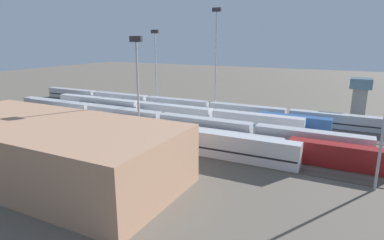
{
  "coord_description": "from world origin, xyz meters",
  "views": [
    {
      "loc": [
        -38.64,
        74.98,
        23.18
      ],
      "look_at": [
        -1.0,
        1.13,
        2.5
      ],
      "focal_mm": 30.27,
      "sensor_mm": 36.0,
      "label": 1
    }
  ],
  "objects_px": {
    "train_on_track_3": "(173,114)",
    "maintenance_shed": "(45,149)",
    "train_on_track_2": "(171,111)",
    "train_on_track_0": "(204,107)",
    "train_on_track_5": "(161,123)",
    "light_mast_0": "(155,58)",
    "light_mast_3": "(137,77)",
    "train_on_track_7": "(138,132)",
    "control_tower": "(360,95)",
    "light_mast_2": "(216,49)",
    "train_on_track_6": "(219,139)",
    "train_on_track_4": "(78,109)"
  },
  "relations": [
    {
      "from": "maintenance_shed",
      "to": "train_on_track_0",
      "type": "bearing_deg",
      "value": -93.56
    },
    {
      "from": "light_mast_0",
      "to": "light_mast_3",
      "type": "bearing_deg",
      "value": 118.41
    },
    {
      "from": "light_mast_3",
      "to": "control_tower",
      "type": "bearing_deg",
      "value": -128.71
    },
    {
      "from": "train_on_track_3",
      "to": "light_mast_3",
      "type": "distance_m",
      "value": 25.91
    },
    {
      "from": "train_on_track_5",
      "to": "light_mast_3",
      "type": "height_order",
      "value": "light_mast_3"
    },
    {
      "from": "train_on_track_5",
      "to": "control_tower",
      "type": "height_order",
      "value": "control_tower"
    },
    {
      "from": "train_on_track_2",
      "to": "train_on_track_0",
      "type": "relative_size",
      "value": 0.65
    },
    {
      "from": "train_on_track_0",
      "to": "train_on_track_2",
      "type": "bearing_deg",
      "value": 57.99
    },
    {
      "from": "train_on_track_2",
      "to": "light_mast_3",
      "type": "height_order",
      "value": "light_mast_3"
    },
    {
      "from": "train_on_track_5",
      "to": "light_mast_2",
      "type": "relative_size",
      "value": 2.93
    },
    {
      "from": "train_on_track_7",
      "to": "control_tower",
      "type": "distance_m",
      "value": 67.71
    },
    {
      "from": "train_on_track_7",
      "to": "train_on_track_3",
      "type": "distance_m",
      "value": 20.14
    },
    {
      "from": "train_on_track_7",
      "to": "light_mast_0",
      "type": "distance_m",
      "value": 44.76
    },
    {
      "from": "light_mast_2",
      "to": "maintenance_shed",
      "type": "xyz_separation_m",
      "value": [
        6.17,
        59.98,
        -15.34
      ]
    },
    {
      "from": "train_on_track_7",
      "to": "light_mast_2",
      "type": "bearing_deg",
      "value": -94.31
    },
    {
      "from": "train_on_track_6",
      "to": "train_on_track_0",
      "type": "bearing_deg",
      "value": -59.65
    },
    {
      "from": "maintenance_shed",
      "to": "control_tower",
      "type": "bearing_deg",
      "value": -123.16
    },
    {
      "from": "train_on_track_7",
      "to": "train_on_track_0",
      "type": "bearing_deg",
      "value": -90.39
    },
    {
      "from": "control_tower",
      "to": "train_on_track_2",
      "type": "bearing_deg",
      "value": 27.23
    },
    {
      "from": "train_on_track_2",
      "to": "train_on_track_5",
      "type": "xyz_separation_m",
      "value": [
        -5.84,
        15.0,
        0.53
      ]
    },
    {
      "from": "maintenance_shed",
      "to": "light_mast_2",
      "type": "bearing_deg",
      "value": -95.87
    },
    {
      "from": "train_on_track_0",
      "to": "train_on_track_4",
      "type": "distance_m",
      "value": 39.93
    },
    {
      "from": "light_mast_2",
      "to": "train_on_track_3",
      "type": "bearing_deg",
      "value": 73.75
    },
    {
      "from": "light_mast_2",
      "to": "maintenance_shed",
      "type": "relative_size",
      "value": 0.67
    },
    {
      "from": "train_on_track_2",
      "to": "light_mast_0",
      "type": "bearing_deg",
      "value": -43.02
    },
    {
      "from": "train_on_track_7",
      "to": "train_on_track_6",
      "type": "bearing_deg",
      "value": -164.32
    },
    {
      "from": "train_on_track_3",
      "to": "control_tower",
      "type": "relative_size",
      "value": 5.95
    },
    {
      "from": "train_on_track_7",
      "to": "train_on_track_0",
      "type": "xyz_separation_m",
      "value": [
        -0.24,
        -35.0,
        -0.56
      ]
    },
    {
      "from": "train_on_track_5",
      "to": "train_on_track_3",
      "type": "xyz_separation_m",
      "value": [
        2.19,
        -10.0,
        -0.02
      ]
    },
    {
      "from": "light_mast_2",
      "to": "light_mast_3",
      "type": "distance_m",
      "value": 40.27
    },
    {
      "from": "train_on_track_5",
      "to": "light_mast_0",
      "type": "relative_size",
      "value": 3.62
    },
    {
      "from": "train_on_track_2",
      "to": "control_tower",
      "type": "bearing_deg",
      "value": -152.77
    },
    {
      "from": "train_on_track_0",
      "to": "train_on_track_3",
      "type": "relative_size",
      "value": 1.95
    },
    {
      "from": "train_on_track_7",
      "to": "train_on_track_5",
      "type": "height_order",
      "value": "same"
    },
    {
      "from": "train_on_track_4",
      "to": "light_mast_3",
      "type": "relative_size",
      "value": 1.98
    },
    {
      "from": "train_on_track_7",
      "to": "maintenance_shed",
      "type": "distance_m",
      "value": 22.42
    },
    {
      "from": "train_on_track_7",
      "to": "light_mast_2",
      "type": "relative_size",
      "value": 2.19
    },
    {
      "from": "train_on_track_2",
      "to": "light_mast_3",
      "type": "relative_size",
      "value": 3.79
    },
    {
      "from": "train_on_track_3",
      "to": "maintenance_shed",
      "type": "distance_m",
      "value": 42.13
    },
    {
      "from": "train_on_track_3",
      "to": "control_tower",
      "type": "height_order",
      "value": "control_tower"
    },
    {
      "from": "train_on_track_4",
      "to": "control_tower",
      "type": "bearing_deg",
      "value": -155.46
    },
    {
      "from": "train_on_track_4",
      "to": "light_mast_0",
      "type": "bearing_deg",
      "value": -123.1
    },
    {
      "from": "train_on_track_0",
      "to": "maintenance_shed",
      "type": "distance_m",
      "value": 57.24
    },
    {
      "from": "light_mast_2",
      "to": "train_on_track_4",
      "type": "bearing_deg",
      "value": 31.65
    },
    {
      "from": "train_on_track_5",
      "to": "light_mast_3",
      "type": "xyz_separation_m",
      "value": [
        -2.09,
        12.06,
        12.89
      ]
    },
    {
      "from": "light_mast_0",
      "to": "maintenance_shed",
      "type": "bearing_deg",
      "value": 105.23
    },
    {
      "from": "train_on_track_3",
      "to": "train_on_track_7",
      "type": "bearing_deg",
      "value": 96.74
    },
    {
      "from": "train_on_track_6",
      "to": "train_on_track_3",
      "type": "relative_size",
      "value": 0.93
    },
    {
      "from": "train_on_track_6",
      "to": "maintenance_shed",
      "type": "distance_m",
      "value": 34.44
    },
    {
      "from": "train_on_track_3",
      "to": "maintenance_shed",
      "type": "height_order",
      "value": "maintenance_shed"
    }
  ]
}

